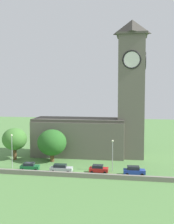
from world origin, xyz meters
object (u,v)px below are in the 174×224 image
(streetlamp_west_end, at_px, (12,146))
(tree_by_tower, at_px, (15,139))
(tree_churchyard, at_px, (52,143))
(church, at_px, (100,118))
(car_red, at_px, (98,169))
(car_green, at_px, (30,166))
(car_silver, at_px, (61,168))
(streetlamp_west_mid, at_px, (113,150))
(car_blue, at_px, (134,171))

(streetlamp_west_end, xyz_separation_m, tree_by_tower, (-2.56, 7.28, 0.19))
(tree_churchyard, bearing_deg, church, 36.78)
(car_red, bearing_deg, tree_by_tower, 160.67)
(car_green, height_order, car_red, car_green)
(car_silver, relative_size, streetlamp_west_mid, 0.71)
(car_green, xyz_separation_m, car_blue, (22.55, 0.14, 0.10))
(car_blue, relative_size, tree_by_tower, 0.57)
(church, relative_size, car_green, 8.23)
(tree_by_tower, bearing_deg, tree_churchyard, -1.79)
(church, distance_m, tree_by_tower, 22.61)
(car_silver, height_order, tree_churchyard, tree_churchyard)
(car_silver, relative_size, tree_churchyard, 0.61)
(car_red, xyz_separation_m, streetlamp_west_end, (-19.70, 0.53, 4.20))
(tree_churchyard, distance_m, tree_by_tower, 9.84)
(car_green, bearing_deg, car_blue, 0.37)
(streetlamp_west_mid, bearing_deg, car_green, -172.52)
(car_red, height_order, car_blue, car_blue)
(streetlamp_west_mid, bearing_deg, car_silver, -166.04)
(car_green, distance_m, car_silver, 7.15)
(car_silver, bearing_deg, tree_by_tower, 148.41)
(car_red, relative_size, streetlamp_west_end, 0.53)
(church, height_order, streetlamp_west_end, church)
(car_blue, height_order, tree_churchyard, tree_churchyard)
(church, bearing_deg, tree_by_tower, -159.35)
(church, relative_size, car_silver, 7.28)
(car_red, xyz_separation_m, tree_by_tower, (-22.26, 7.81, 4.39))
(tree_by_tower, bearing_deg, church, 20.65)
(car_red, relative_size, tree_by_tower, 0.50)
(car_silver, height_order, streetlamp_west_mid, streetlamp_west_mid)
(church, relative_size, car_red, 8.79)
(church, distance_m, streetlamp_west_mid, 15.66)
(church, bearing_deg, streetlamp_west_mid, -72.20)
(church, bearing_deg, car_silver, -110.86)
(car_silver, bearing_deg, tree_churchyard, 117.86)
(car_silver, height_order, streetlamp_west_end, streetlamp_west_end)
(church, xyz_separation_m, streetlamp_west_mid, (4.46, -13.89, -5.68))
(car_blue, distance_m, tree_churchyard, 21.78)
(streetlamp_west_end, bearing_deg, car_red, -1.55)
(car_silver, distance_m, streetlamp_west_end, 12.56)
(car_green, distance_m, car_blue, 22.55)
(streetlamp_west_mid, xyz_separation_m, tree_by_tower, (-25.08, 6.12, 0.64))
(car_red, distance_m, streetlamp_west_end, 20.15)
(car_green, height_order, streetlamp_west_mid, streetlamp_west_mid)
(car_silver, bearing_deg, streetlamp_west_mid, 13.96)
(church, xyz_separation_m, tree_churchyard, (-10.80, -8.08, -5.53))
(car_green, height_order, tree_by_tower, tree_by_tower)
(streetlamp_west_end, bearing_deg, car_blue, -2.21)
(car_green, relative_size, car_blue, 0.94)
(car_green, relative_size, car_red, 1.07)
(car_silver, xyz_separation_m, streetlamp_west_end, (-11.75, 1.52, 4.16))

